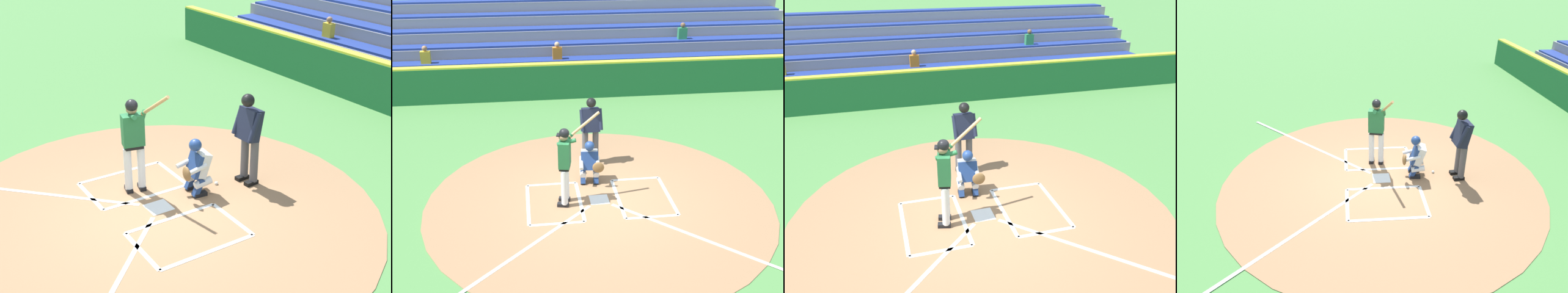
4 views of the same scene
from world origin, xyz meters
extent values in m
plane|color=#4C8442|center=(0.00, 0.00, 0.00)|extent=(120.00, 120.00, 0.00)
cylinder|color=#99704C|center=(0.00, 0.00, 0.01)|extent=(8.00, 8.00, 0.01)
cube|color=white|center=(0.00, 0.00, 0.01)|extent=(0.44, 0.44, 0.01)
cube|color=white|center=(-1.05, -0.90, 0.01)|extent=(1.20, 0.08, 0.01)
cube|color=white|center=(-1.05, 0.90, 0.01)|extent=(1.20, 0.08, 0.01)
cube|color=white|center=(-0.45, 0.00, 0.01)|extent=(0.08, 1.80, 0.01)
cube|color=white|center=(-1.65, 0.00, 0.01)|extent=(0.08, 1.80, 0.01)
cube|color=white|center=(1.05, -0.90, 0.01)|extent=(1.20, 0.08, 0.01)
cube|color=white|center=(1.05, 0.90, 0.01)|extent=(1.20, 0.08, 0.01)
cube|color=white|center=(0.45, 0.00, 0.01)|extent=(0.08, 1.80, 0.01)
cube|color=white|center=(1.65, 0.00, 0.01)|extent=(0.08, 1.80, 0.01)
cube|color=white|center=(2.10, 2.10, 0.01)|extent=(3.73, 3.73, 0.01)
cube|color=white|center=(-2.10, 2.10, 0.01)|extent=(3.73, 3.73, 0.01)
cylinder|color=white|center=(0.82, 0.19, 0.50)|extent=(0.15, 0.15, 0.84)
cube|color=black|center=(0.86, 0.18, 0.04)|extent=(0.28, 0.17, 0.09)
cylinder|color=white|center=(0.76, -0.06, 0.50)|extent=(0.15, 0.15, 0.84)
cube|color=black|center=(0.80, -0.07, 0.04)|extent=(0.28, 0.17, 0.09)
cube|color=black|center=(0.79, 0.07, 0.97)|extent=(0.29, 0.38, 0.10)
cube|color=#236638|center=(0.79, 0.07, 1.28)|extent=(0.32, 0.44, 0.60)
sphere|color=#9E7051|center=(0.81, 0.06, 1.69)|extent=(0.21, 0.21, 0.21)
sphere|color=black|center=(0.79, 0.07, 1.76)|extent=(0.23, 0.23, 0.23)
cube|color=black|center=(0.90, 0.04, 1.73)|extent=(0.14, 0.19, 0.02)
cylinder|color=#236638|center=(0.75, 0.09, 1.56)|extent=(0.44, 0.18, 0.21)
cylinder|color=#236638|center=(0.70, -0.11, 1.56)|extent=(0.28, 0.15, 0.29)
cylinder|color=#AD7F4C|center=(0.32, -0.16, 1.86)|extent=(0.72, 0.22, 0.53)
cylinder|color=#AD7F4C|center=(0.66, -0.09, 1.62)|extent=(0.09, 0.09, 0.08)
cube|color=black|center=(-0.05, -0.87, 0.04)|extent=(0.14, 0.27, 0.09)
cube|color=navy|center=(-0.05, -0.83, 0.20)|extent=(0.14, 0.25, 0.37)
cylinder|color=silver|center=(-0.06, -0.93, 0.28)|extent=(0.18, 0.37, 0.21)
cube|color=black|center=(0.27, -0.90, 0.04)|extent=(0.14, 0.27, 0.09)
cube|color=navy|center=(0.27, -0.86, 0.20)|extent=(0.14, 0.25, 0.37)
cylinder|color=silver|center=(0.26, -0.96, 0.28)|extent=(0.18, 0.37, 0.21)
cube|color=silver|center=(0.10, -0.95, 0.62)|extent=(0.43, 0.39, 0.52)
cube|color=navy|center=(0.11, -0.84, 0.62)|extent=(0.44, 0.26, 0.46)
sphere|color=beige|center=(0.11, -0.88, 0.99)|extent=(0.21, 0.21, 0.21)
sphere|color=navy|center=(0.11, -0.86, 1.01)|extent=(0.24, 0.24, 0.24)
cylinder|color=silver|center=(-0.08, -0.76, 0.60)|extent=(0.13, 0.45, 0.20)
cylinder|color=silver|center=(0.32, -0.80, 0.60)|extent=(0.13, 0.45, 0.20)
ellipsoid|color=brown|center=(-0.06, -0.57, 0.57)|extent=(0.29, 0.13, 0.28)
cylinder|color=#4C4C51|center=(-0.21, -2.02, 0.51)|extent=(0.16, 0.16, 0.86)
cube|color=black|center=(-0.21, -1.97, 0.04)|extent=(0.15, 0.29, 0.09)
cylinder|color=#4C4C51|center=(0.07, -2.00, 0.51)|extent=(0.16, 0.16, 0.86)
cube|color=black|center=(0.07, -1.95, 0.04)|extent=(0.15, 0.29, 0.09)
cube|color=#191E33|center=(-0.07, -1.97, 1.25)|extent=(0.46, 0.39, 0.66)
sphere|color=#9E7051|center=(-0.07, -1.93, 1.72)|extent=(0.22, 0.22, 0.22)
sphere|color=black|center=(-0.07, -1.91, 1.74)|extent=(0.25, 0.25, 0.25)
cylinder|color=#191E33|center=(-0.31, -1.90, 1.28)|extent=(0.12, 0.29, 0.56)
cylinder|color=#191E33|center=(0.17, -1.87, 1.28)|extent=(0.12, 0.29, 0.56)
sphere|color=white|center=(0.16, -1.39, 0.04)|extent=(0.07, 0.07, 0.07)
camera|label=1|loc=(-7.64, 4.08, 5.15)|focal=50.24mm
camera|label=2|loc=(1.63, 10.26, 6.05)|focal=47.10mm
camera|label=3|loc=(1.91, 6.72, 4.89)|focal=36.68mm
camera|label=4|loc=(-7.73, 0.86, 5.01)|focal=32.82mm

